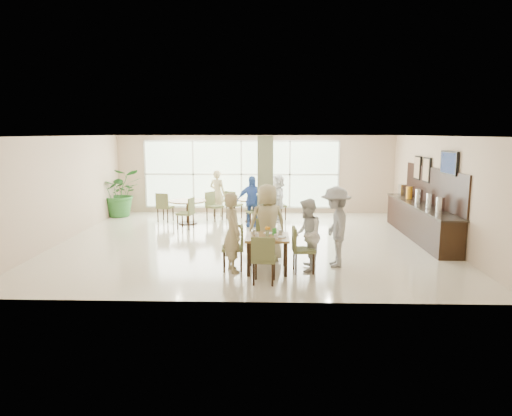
{
  "coord_description": "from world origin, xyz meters",
  "views": [
    {
      "loc": [
        0.52,
        -11.97,
        2.87
      ],
      "look_at": [
        0.2,
        -1.2,
        1.1
      ],
      "focal_mm": 32.0,
      "sensor_mm": 36.0,
      "label": 1
    }
  ],
  "objects_px": {
    "round_table_right": "(254,204)",
    "adult_standing": "(217,193)",
    "teen_left": "(233,232)",
    "potted_plant": "(120,193)",
    "teen_far": "(267,223)",
    "adult_a": "(252,201)",
    "adult_b": "(278,198)",
    "main_table": "(267,241)",
    "buffet_counter": "(421,218)",
    "teen_right": "(307,235)",
    "teen_standing": "(335,227)",
    "round_table_left": "(188,205)"
  },
  "relations": [
    {
      "from": "main_table",
      "to": "round_table_left",
      "type": "xyz_separation_m",
      "value": [
        -2.58,
        5.05,
        -0.06
      ]
    },
    {
      "from": "main_table",
      "to": "adult_standing",
      "type": "xyz_separation_m",
      "value": [
        -1.77,
        6.41,
        0.16
      ]
    },
    {
      "from": "teen_right",
      "to": "adult_standing",
      "type": "height_order",
      "value": "adult_standing"
    },
    {
      "from": "teen_left",
      "to": "potted_plant",
      "type": "bearing_deg",
      "value": 13.85
    },
    {
      "from": "adult_b",
      "to": "adult_standing",
      "type": "height_order",
      "value": "adult_standing"
    },
    {
      "from": "potted_plant",
      "to": "teen_far",
      "type": "bearing_deg",
      "value": -46.92
    },
    {
      "from": "round_table_right",
      "to": "main_table",
      "type": "bearing_deg",
      "value": -85.04
    },
    {
      "from": "teen_standing",
      "to": "adult_a",
      "type": "xyz_separation_m",
      "value": [
        -1.99,
        4.25,
        -0.09
      ]
    },
    {
      "from": "main_table",
      "to": "adult_b",
      "type": "bearing_deg",
      "value": 86.77
    },
    {
      "from": "buffet_counter",
      "to": "teen_right",
      "type": "xyz_separation_m",
      "value": [
        -3.39,
        -3.12,
        0.21
      ]
    },
    {
      "from": "round_table_left",
      "to": "teen_far",
      "type": "bearing_deg",
      "value": -58.94
    },
    {
      "from": "round_table_right",
      "to": "potted_plant",
      "type": "distance_m",
      "value": 4.75
    },
    {
      "from": "teen_standing",
      "to": "adult_a",
      "type": "relative_size",
      "value": 1.11
    },
    {
      "from": "round_table_left",
      "to": "teen_left",
      "type": "xyz_separation_m",
      "value": [
        1.86,
        -5.08,
        0.24
      ]
    },
    {
      "from": "teen_left",
      "to": "adult_a",
      "type": "xyz_separation_m",
      "value": [
        0.21,
        4.69,
        -0.05
      ]
    },
    {
      "from": "teen_left",
      "to": "teen_right",
      "type": "distance_m",
      "value": 1.55
    },
    {
      "from": "round_table_right",
      "to": "teen_far",
      "type": "height_order",
      "value": "teen_far"
    },
    {
      "from": "main_table",
      "to": "teen_far",
      "type": "relative_size",
      "value": 0.51
    },
    {
      "from": "main_table",
      "to": "adult_a",
      "type": "distance_m",
      "value": 4.7
    },
    {
      "from": "teen_left",
      "to": "teen_far",
      "type": "xyz_separation_m",
      "value": [
        0.72,
        0.8,
        0.05
      ]
    },
    {
      "from": "teen_standing",
      "to": "adult_standing",
      "type": "height_order",
      "value": "teen_standing"
    },
    {
      "from": "main_table",
      "to": "round_table_right",
      "type": "distance_m",
      "value": 5.48
    },
    {
      "from": "buffet_counter",
      "to": "teen_right",
      "type": "bearing_deg",
      "value": -137.36
    },
    {
      "from": "round_table_right",
      "to": "potted_plant",
      "type": "relative_size",
      "value": 0.65
    },
    {
      "from": "teen_left",
      "to": "teen_standing",
      "type": "distance_m",
      "value": 2.24
    },
    {
      "from": "main_table",
      "to": "round_table_right",
      "type": "relative_size",
      "value": 0.83
    },
    {
      "from": "potted_plant",
      "to": "teen_right",
      "type": "distance_m",
      "value": 8.6
    },
    {
      "from": "main_table",
      "to": "buffet_counter",
      "type": "height_order",
      "value": "buffet_counter"
    },
    {
      "from": "main_table",
      "to": "potted_plant",
      "type": "xyz_separation_m",
      "value": [
        -5.14,
        6.27,
        0.18
      ]
    },
    {
      "from": "teen_left",
      "to": "teen_standing",
      "type": "height_order",
      "value": "teen_standing"
    },
    {
      "from": "adult_standing",
      "to": "teen_far",
      "type": "bearing_deg",
      "value": 130.99
    },
    {
      "from": "adult_a",
      "to": "adult_standing",
      "type": "xyz_separation_m",
      "value": [
        -1.26,
        1.75,
        0.02
      ]
    },
    {
      "from": "round_table_right",
      "to": "adult_b",
      "type": "relative_size",
      "value": 0.7
    },
    {
      "from": "round_table_right",
      "to": "buffet_counter",
      "type": "relative_size",
      "value": 0.23
    },
    {
      "from": "teen_left",
      "to": "adult_standing",
      "type": "relative_size",
      "value": 1.03
    },
    {
      "from": "potted_plant",
      "to": "teen_standing",
      "type": "distance_m",
      "value": 8.83
    },
    {
      "from": "teen_left",
      "to": "teen_right",
      "type": "xyz_separation_m",
      "value": [
        1.55,
        0.1,
        -0.07
      ]
    },
    {
      "from": "potted_plant",
      "to": "buffet_counter",
      "type": "bearing_deg",
      "value": -18.18
    },
    {
      "from": "teen_far",
      "to": "adult_a",
      "type": "bearing_deg",
      "value": -98.65
    },
    {
      "from": "adult_a",
      "to": "adult_b",
      "type": "distance_m",
      "value": 1.19
    },
    {
      "from": "round_table_right",
      "to": "adult_standing",
      "type": "distance_m",
      "value": 1.63
    },
    {
      "from": "round_table_right",
      "to": "adult_standing",
      "type": "relative_size",
      "value": 0.67
    },
    {
      "from": "teen_right",
      "to": "main_table",
      "type": "bearing_deg",
      "value": -77.86
    },
    {
      "from": "potted_plant",
      "to": "adult_standing",
      "type": "relative_size",
      "value": 1.03
    },
    {
      "from": "teen_far",
      "to": "round_table_right",
      "type": "bearing_deg",
      "value": -100.37
    },
    {
      "from": "potted_plant",
      "to": "round_table_left",
      "type": "bearing_deg",
      "value": -25.44
    },
    {
      "from": "teen_far",
      "to": "potted_plant",
      "type": "bearing_deg",
      "value": -63.03
    },
    {
      "from": "round_table_left",
      "to": "round_table_right",
      "type": "relative_size",
      "value": 1.1
    },
    {
      "from": "round_table_right",
      "to": "teen_standing",
      "type": "relative_size",
      "value": 0.62
    },
    {
      "from": "teen_left",
      "to": "adult_b",
      "type": "distance_m",
      "value": 5.64
    }
  ]
}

